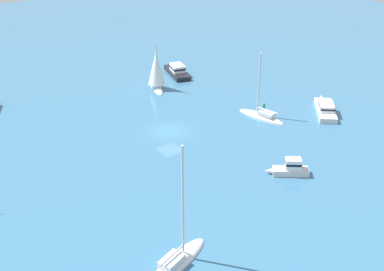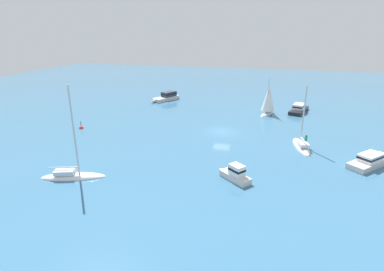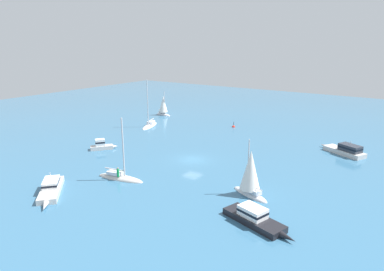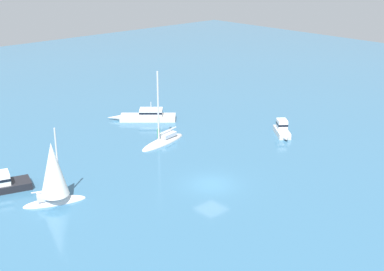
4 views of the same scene
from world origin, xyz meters
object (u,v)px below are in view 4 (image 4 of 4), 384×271
Objects in this scene: cabin_cruiser at (282,129)px; powerboat at (147,116)px; sailboat at (163,141)px; sailboat_1 at (53,176)px.

powerboat is at bearing -112.81° from cabin_cruiser.
sailboat reaches higher than cabin_cruiser.
sailboat is at bearing -83.09° from cabin_cruiser.
cabin_cruiser is (-7.26, -11.59, 0.49)m from sailboat.
cabin_cruiser is at bearing 137.19° from sailboat.
sailboat is 13.68m from cabin_cruiser.
powerboat is at bearing -127.01° from sailboat.
sailboat_1 is (2.25, 27.46, 1.73)m from cabin_cruiser.
sailboat_1 is at bearing -55.71° from cabin_cruiser.
sailboat is 1.23× the size of sailboat_1.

